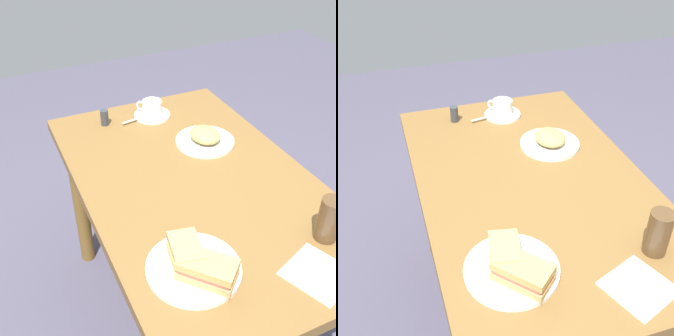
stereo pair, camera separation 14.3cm
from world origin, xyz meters
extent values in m
plane|color=#484456|center=(0.00, 0.00, 0.00)|extent=(6.00, 6.00, 0.00)
cube|color=brown|center=(0.00, 0.00, 0.74)|extent=(1.22, 0.74, 0.04)
cylinder|color=brown|center=(-0.54, -0.30, 0.36)|extent=(0.07, 0.07, 0.72)
cylinder|color=brown|center=(-0.54, 0.30, 0.36)|extent=(0.07, 0.07, 0.72)
cylinder|color=white|center=(0.34, -0.19, 0.76)|extent=(0.25, 0.25, 0.01)
cube|color=tan|center=(0.32, -0.20, 0.78)|extent=(0.13, 0.10, 0.02)
cube|color=olive|center=(0.32, -0.20, 0.80)|extent=(0.12, 0.09, 0.01)
cube|color=tan|center=(0.32, -0.20, 0.82)|extent=(0.13, 0.10, 0.02)
cube|color=tan|center=(0.39, -0.17, 0.78)|extent=(0.16, 0.16, 0.02)
cube|color=#BA6458|center=(0.39, -0.17, 0.80)|extent=(0.15, 0.14, 0.01)
cube|color=tan|center=(0.39, -0.17, 0.82)|extent=(0.16, 0.16, 0.02)
cylinder|color=white|center=(-0.46, 0.04, 0.76)|extent=(0.15, 0.15, 0.01)
cylinder|color=white|center=(-0.46, 0.04, 0.80)|extent=(0.08, 0.08, 0.06)
cylinder|color=#AE7C55|center=(-0.46, 0.04, 0.82)|extent=(0.07, 0.07, 0.01)
torus|color=white|center=(-0.50, 0.00, 0.80)|extent=(0.04, 0.04, 0.04)
cube|color=silver|center=(-0.45, -0.07, 0.77)|extent=(0.02, 0.08, 0.00)
ellipsoid|color=silver|center=(-0.45, -0.02, 0.77)|extent=(0.02, 0.03, 0.01)
cylinder|color=white|center=(-0.19, 0.13, 0.76)|extent=(0.22, 0.22, 0.01)
ellipsoid|color=tan|center=(-0.19, 0.13, 0.79)|extent=(0.13, 0.11, 0.04)
cube|color=white|center=(0.49, 0.10, 0.76)|extent=(0.19, 0.19, 0.00)
cylinder|color=#33383D|center=(-0.48, -0.16, 0.79)|extent=(0.03, 0.03, 0.06)
cylinder|color=brown|center=(0.39, 0.20, 0.82)|extent=(0.06, 0.06, 0.13)
camera|label=1|loc=(1.00, -0.56, 1.62)|focal=46.11mm
camera|label=2|loc=(1.05, -0.43, 1.62)|focal=46.11mm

